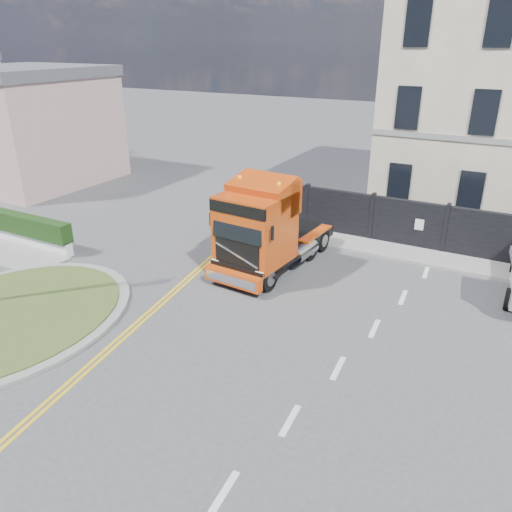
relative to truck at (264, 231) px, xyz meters
The scene contains 6 objects.
ground 4.62m from the truck, 68.36° to the right, with size 120.00×120.00×0.00m, color #424244.
traffic_island 8.99m from the truck, 127.52° to the right, with size 6.80×6.80×0.17m.
hedge_wall 11.71m from the truck, 167.47° to the right, with size 8.00×0.55×1.35m.
seaside_bldg_pink 19.11m from the truck, 164.89° to the left, with size 8.00×8.00×6.00m, color #BC9693.
pavement_far 8.75m from the truck, 28.15° to the left, with size 20.00×1.60×0.12m, color gray.
truck is the anchor object (origin of this frame).
Camera 1 is at (6.24, -11.04, 8.02)m, focal length 35.00 mm.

